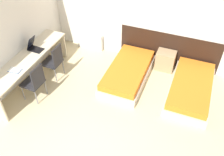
{
  "coord_description": "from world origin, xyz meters",
  "views": [
    {
      "loc": [
        1.55,
        -1.82,
        4.25
      ],
      "look_at": [
        0.0,
        2.08,
        0.55
      ],
      "focal_mm": 40.0,
      "sensor_mm": 36.0,
      "label": 1
    }
  ],
  "objects": [
    {
      "name": "wall_left",
      "position": [
        -2.36,
        1.89,
        1.35
      ],
      "size": [
        0.05,
        4.78,
        2.7
      ],
      "color": "silver",
      "rests_on": "ground_plane"
    },
    {
      "name": "chair_near_notebook",
      "position": [
        -1.59,
        1.38,
        0.52
      ],
      "size": [
        0.44,
        0.44,
        0.93
      ],
      "rotation": [
        0.0,
        0.0,
        -0.04
      ],
      "color": "#232328",
      "rests_on": "ground_plane"
    },
    {
      "name": "laptop",
      "position": [
        -2.05,
        2.15,
        0.83
      ],
      "size": [
        0.37,
        0.24,
        0.34
      ],
      "rotation": [
        0.0,
        0.0,
        -0.04
      ],
      "color": "black",
      "rests_on": "desk"
    },
    {
      "name": "bed_near_window",
      "position": [
        0.15,
        2.8,
        0.18
      ],
      "size": [
        0.96,
        1.88,
        0.38
      ],
      "color": "beige",
      "rests_on": "ground_plane"
    },
    {
      "name": "bed_near_door",
      "position": [
        1.71,
        2.8,
        0.18
      ],
      "size": [
        0.96,
        1.88,
        0.38
      ],
      "color": "beige",
      "rests_on": "ground_plane"
    },
    {
      "name": "chair_near_laptop",
      "position": [
        -1.59,
        2.2,
        0.52
      ],
      "size": [
        0.43,
        0.43,
        0.93
      ],
      "rotation": [
        0.0,
        0.0,
        -0.01
      ],
      "color": "#232328",
      "rests_on": "ground_plane"
    },
    {
      "name": "wall_back",
      "position": [
        0.0,
        3.81,
        1.35
      ],
      "size": [
        5.66,
        0.05,
        2.7
      ],
      "color": "silver",
      "rests_on": "ground_plane"
    },
    {
      "name": "nightstand",
      "position": [
        0.93,
        3.55,
        0.26
      ],
      "size": [
        0.48,
        0.37,
        0.52
      ],
      "color": "tan",
      "rests_on": "ground_plane"
    },
    {
      "name": "radiator",
      "position": [
        -1.33,
        3.69,
        0.24
      ],
      "size": [
        0.77,
        0.12,
        0.49
      ],
      "color": "silver",
      "rests_on": "ground_plane"
    },
    {
      "name": "headboard_panel",
      "position": [
        0.93,
        3.77,
        0.47
      ],
      "size": [
        2.62,
        0.03,
        0.93
      ],
      "color": "black",
      "rests_on": "ground_plane"
    },
    {
      "name": "open_notebook",
      "position": [
        -1.99,
        1.31,
        0.77
      ],
      "size": [
        0.29,
        0.19,
        0.02
      ],
      "rotation": [
        0.0,
        0.0,
        0.05
      ],
      "color": "#1E4793",
      "rests_on": "desk"
    },
    {
      "name": "desk",
      "position": [
        -2.04,
        1.79,
        0.61
      ],
      "size": [
        0.59,
        2.57,
        0.76
      ],
      "color": "beige",
      "rests_on": "ground_plane"
    }
  ]
}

